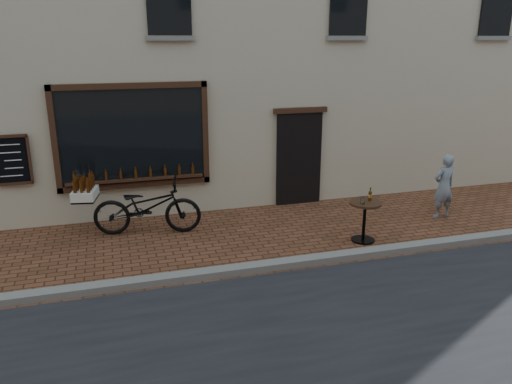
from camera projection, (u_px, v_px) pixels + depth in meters
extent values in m
plane|color=#522E1A|center=(266.00, 274.00, 8.49)|extent=(90.00, 90.00, 0.00)
cube|color=slate|center=(263.00, 266.00, 8.65)|extent=(90.00, 0.25, 0.12)
cube|color=black|center=(133.00, 136.00, 10.59)|extent=(3.00, 0.06, 2.00)
cube|color=black|center=(129.00, 86.00, 10.26)|extent=(3.24, 0.10, 0.12)
cube|color=black|center=(136.00, 185.00, 10.88)|extent=(3.24, 0.10, 0.12)
cube|color=black|center=(54.00, 141.00, 10.15)|extent=(0.12, 0.10, 2.24)
cube|color=black|center=(205.00, 133.00, 10.99)|extent=(0.12, 0.10, 2.24)
cube|color=black|center=(136.00, 179.00, 10.80)|extent=(2.90, 0.16, 0.05)
cube|color=black|center=(299.00, 159.00, 11.85)|extent=(1.10, 0.10, 2.20)
cube|color=black|center=(301.00, 110.00, 11.48)|extent=(1.30, 0.10, 0.12)
cube|color=black|center=(12.00, 160.00, 10.04)|extent=(0.62, 0.04, 0.92)
cylinder|color=#3D1C07|center=(74.00, 178.00, 10.43)|extent=(0.06, 0.06, 0.19)
cylinder|color=#3D1C07|center=(90.00, 177.00, 10.51)|extent=(0.06, 0.06, 0.19)
cylinder|color=#3D1C07|center=(105.00, 176.00, 10.60)|extent=(0.06, 0.06, 0.19)
cylinder|color=#3D1C07|center=(121.00, 175.00, 10.68)|extent=(0.06, 0.06, 0.19)
cylinder|color=#3D1C07|center=(136.00, 174.00, 10.77)|extent=(0.06, 0.06, 0.19)
cylinder|color=#3D1C07|center=(150.00, 173.00, 10.85)|extent=(0.06, 0.06, 0.19)
cylinder|color=#3D1C07|center=(165.00, 172.00, 10.93)|extent=(0.06, 0.06, 0.19)
cylinder|color=#3D1C07|center=(179.00, 171.00, 11.02)|extent=(0.06, 0.06, 0.19)
cylinder|color=#3D1C07|center=(193.00, 170.00, 11.10)|extent=(0.06, 0.06, 0.19)
cube|color=black|center=(349.00, 3.00, 11.11)|extent=(0.90, 0.06, 1.40)
cube|color=black|center=(497.00, 6.00, 12.19)|extent=(0.90, 0.06, 1.40)
imported|color=black|center=(147.00, 207.00, 10.13)|extent=(2.27, 1.14, 1.14)
cube|color=black|center=(86.00, 199.00, 9.95)|extent=(0.53, 0.67, 0.04)
cube|color=silver|center=(85.00, 194.00, 9.92)|extent=(0.54, 0.70, 0.18)
cylinder|color=#3D1C07|center=(88.00, 187.00, 9.65)|extent=(0.07, 0.07, 0.24)
cylinder|color=#3D1C07|center=(81.00, 187.00, 9.64)|extent=(0.07, 0.07, 0.24)
cylinder|color=#3D1C07|center=(75.00, 187.00, 9.63)|extent=(0.07, 0.07, 0.24)
cylinder|color=#3D1C07|center=(90.00, 184.00, 9.80)|extent=(0.07, 0.07, 0.24)
cylinder|color=#3D1C07|center=(83.00, 185.00, 9.79)|extent=(0.07, 0.07, 0.24)
cylinder|color=#3D1C07|center=(76.00, 185.00, 9.77)|extent=(0.07, 0.07, 0.24)
cylinder|color=#3D1C07|center=(91.00, 182.00, 9.94)|extent=(0.07, 0.07, 0.24)
cylinder|color=#3D1C07|center=(85.00, 182.00, 9.93)|extent=(0.07, 0.07, 0.24)
cylinder|color=#3D1C07|center=(78.00, 183.00, 9.92)|extent=(0.07, 0.07, 0.24)
cylinder|color=#3D1C07|center=(93.00, 180.00, 10.09)|extent=(0.07, 0.07, 0.24)
cylinder|color=black|center=(363.00, 240.00, 9.90)|extent=(0.46, 0.46, 0.03)
cylinder|color=black|center=(364.00, 222.00, 9.79)|extent=(0.06, 0.06, 0.73)
cylinder|color=black|center=(365.00, 203.00, 9.68)|extent=(0.63, 0.63, 0.04)
cylinder|color=gold|center=(370.00, 196.00, 9.73)|extent=(0.07, 0.07, 0.06)
cylinder|color=white|center=(363.00, 200.00, 9.55)|extent=(0.08, 0.08, 0.14)
imported|color=gray|center=(444.00, 186.00, 11.00)|extent=(0.55, 0.39, 1.44)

